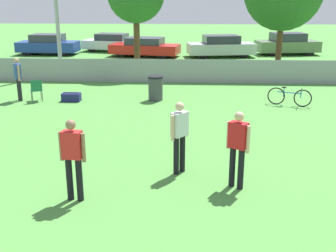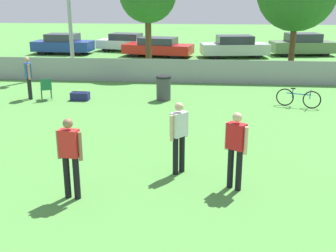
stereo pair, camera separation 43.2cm
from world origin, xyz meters
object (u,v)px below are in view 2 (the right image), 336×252
at_px(parked_car_blue, 63,44).
at_px(parked_car_silver, 235,47).
at_px(folding_chair_sideline, 46,88).
at_px(parked_car_red, 158,47).
at_px(bicycle_sideline, 298,98).
at_px(parked_car_olive, 302,45).
at_px(gear_bag_sideline, 80,96).
at_px(player_receiver_white, 179,133).
at_px(spectator_in_blue, 28,75).
at_px(parked_car_white, 126,42).
at_px(trash_bin, 164,88).
at_px(player_thrower_red, 70,153).
at_px(player_defender_red, 236,146).

distance_m(parked_car_blue, parked_car_silver, 11.89).
relative_size(folding_chair_sideline, parked_car_red, 0.18).
distance_m(bicycle_sideline, parked_car_silver, 13.04).
xyz_separation_m(folding_chair_sideline, parked_car_olive, (12.70, 14.21, 0.22)).
distance_m(gear_bag_sideline, parked_car_blue, 14.24).
xyz_separation_m(player_receiver_white, folding_chair_sideline, (-5.68, 6.62, -0.47)).
bearing_deg(player_receiver_white, parked_car_blue, 66.44).
height_order(parked_car_blue, parked_car_olive, parked_car_olive).
height_order(bicycle_sideline, gear_bag_sideline, bicycle_sideline).
bearing_deg(gear_bag_sideline, parked_car_olive, 51.12).
xyz_separation_m(gear_bag_sideline, parked_car_blue, (-5.19, 13.25, 0.53)).
xyz_separation_m(spectator_in_blue, parked_car_white, (0.99, 15.07, -0.31)).
height_order(parked_car_red, parked_car_olive, parked_car_olive).
bearing_deg(parked_car_white, parked_car_silver, -6.93).
bearing_deg(parked_car_white, bicycle_sideline, -48.09).
height_order(folding_chair_sideline, trash_bin, trash_bin).
distance_m(folding_chair_sideline, parked_car_silver, 15.05).
height_order(bicycle_sideline, parked_car_silver, parked_car_silver).
bearing_deg(parked_car_silver, gear_bag_sideline, -127.10).
bearing_deg(player_thrower_red, gear_bag_sideline, 113.68).
distance_m(trash_bin, parked_car_blue, 15.45).
relative_size(parked_car_blue, parked_car_white, 0.95).
bearing_deg(spectator_in_blue, parked_car_silver, -67.01).
distance_m(player_defender_red, parked_car_red, 20.37).
bearing_deg(parked_car_olive, parked_car_silver, -170.80).
distance_m(parked_car_blue, parked_car_red, 6.84).
distance_m(bicycle_sideline, trash_bin, 5.09).
relative_size(bicycle_sideline, parked_car_red, 0.32).
distance_m(parked_car_white, parked_car_red, 3.69).
distance_m(player_receiver_white, parked_car_blue, 22.13).
xyz_separation_m(spectator_in_blue, trash_bin, (5.31, 0.31, -0.47)).
distance_m(trash_bin, parked_car_silver, 12.79).
xyz_separation_m(player_thrower_red, bicycle_sideline, (6.01, 7.89, -0.63)).
relative_size(player_defender_red, parked_car_white, 0.39).
relative_size(player_receiver_white, trash_bin, 1.76).
xyz_separation_m(player_thrower_red, parked_car_silver, (4.39, 20.83, -0.27)).
bearing_deg(parked_car_red, player_thrower_red, -77.65).
xyz_separation_m(folding_chair_sideline, parked_car_blue, (-3.87, 13.34, 0.19)).
relative_size(gear_bag_sideline, parked_car_white, 0.16).
xyz_separation_m(trash_bin, parked_car_white, (-4.32, 14.76, 0.16)).
distance_m(player_thrower_red, parked_car_silver, 21.29).
bearing_deg(parked_car_olive, player_thrower_red, -120.36).
relative_size(trash_bin, parked_car_white, 0.22).
distance_m(spectator_in_blue, parked_car_silver, 15.35).
distance_m(spectator_in_blue, trash_bin, 5.34).
bearing_deg(gear_bag_sideline, player_defender_red, -53.04).
xyz_separation_m(parked_car_blue, parked_car_white, (4.13, 1.83, -0.04)).
relative_size(player_defender_red, folding_chair_sideline, 1.96).
height_order(parked_car_white, parked_car_red, parked_car_white).
height_order(trash_bin, parked_car_red, parked_car_red).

